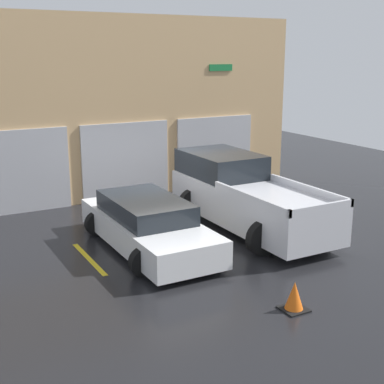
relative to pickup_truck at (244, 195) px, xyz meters
name	(u,v)px	position (x,y,z in m)	size (l,w,h in m)	color
ground_plane	(174,222)	(-1.49, 1.25, -0.87)	(28.00, 28.00, 0.00)	black
shophouse_building	(126,110)	(-1.49, 4.54, 1.94)	(12.08, 0.68, 5.74)	tan
pickup_truck	(244,195)	(0.00, 0.00, 0.00)	(2.46, 5.47, 1.85)	silver
sedan_white	(147,225)	(-2.97, -0.27, -0.28)	(2.16, 4.78, 1.23)	white
parking_stripe_far_left	(89,259)	(-4.46, -0.30, -0.86)	(0.12, 2.20, 0.01)	gold
parking_stripe_left	(201,238)	(-1.49, -0.30, -0.86)	(0.12, 2.20, 0.01)	gold
parking_stripe_centre	(293,221)	(1.49, -0.30, -0.86)	(0.12, 2.20, 0.01)	gold
traffic_cone	(294,297)	(-1.96, -4.54, -0.61)	(0.47, 0.47, 0.55)	black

